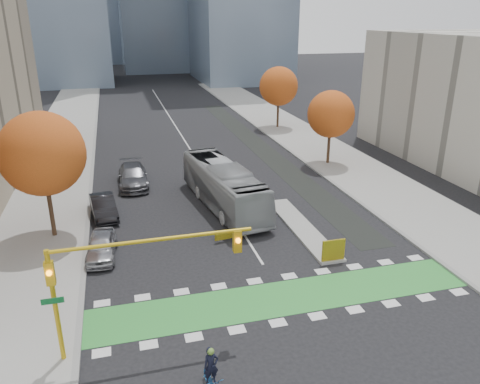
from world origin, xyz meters
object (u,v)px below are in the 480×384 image
parked_car_a (101,246)px  traffic_signal_west (119,268)px  tree_east_far (279,86)px  parked_car_c (133,176)px  hazard_board (333,250)px  tree_east_near (331,114)px  cyclist (211,378)px  bus (224,186)px  tree_west (42,154)px  parked_car_b (103,207)px

parked_car_a → traffic_signal_west: bearing=-78.8°
tree_east_far → parked_car_c: (-19.00, -17.34, -4.40)m
hazard_board → tree_east_near: (8.00, 17.80, 4.06)m
cyclist → bus: 18.67m
cyclist → parked_car_c: (-1.60, 24.48, 0.16)m
parked_car_a → parked_car_c: (2.50, 12.23, 0.14)m
hazard_board → tree_east_near: size_ratio=0.20×
tree_west → parked_car_a: bearing=-50.0°
hazard_board → parked_car_a: (-13.00, 4.23, -0.09)m
tree_west → tree_east_far: bearing=46.7°
parked_car_b → tree_east_near: bearing=12.4°
hazard_board → cyclist: 11.98m
tree_west → tree_east_near: (24.00, 10.00, -0.75)m
bus → parked_car_b: (-8.73, 0.37, -0.90)m
cyclist → traffic_signal_west: bearing=125.8°
parked_car_b → cyclist: bearing=-84.9°
tree_east_far → traffic_signal_west: size_ratio=0.90×
tree_east_near → bus: (-12.16, -7.79, -3.21)m
hazard_board → tree_west: size_ratio=0.17×
hazard_board → cyclist: (-8.90, -8.02, -0.11)m
tree_east_far → tree_east_near: bearing=-91.8°
traffic_signal_west → parked_car_a: (-1.07, 8.94, -3.33)m
cyclist → parked_car_c: cyclist is taller
hazard_board → bus: (-4.16, 10.01, 0.85)m
tree_west → tree_east_near: bearing=22.6°
tree_west → traffic_signal_west: size_ratio=0.96×
tree_east_near → parked_car_a: size_ratio=1.71×
hazard_board → parked_car_b: (-12.89, 10.38, -0.05)m
traffic_signal_west → parked_car_b: 15.48m
hazard_board → traffic_signal_west: traffic_signal_west is taller
cyclist → parked_car_c: bearing=87.0°
traffic_signal_west → cyclist: size_ratio=4.15×
tree_west → bus: bearing=10.6°
tree_west → parked_car_a: size_ratio=1.98×
traffic_signal_west → parked_car_b: traffic_signal_west is taller
tree_east_far → parked_car_c: bearing=-137.6°
cyclist → parked_car_b: size_ratio=0.45×
tree_east_near → tree_west: bearing=-157.4°
hazard_board → bus: bus is taller
cyclist → parked_car_a: bearing=101.8°
parked_car_a → parked_car_b: (0.11, 6.15, 0.04)m
cyclist → tree_east_far: bearing=60.7°
hazard_board → parked_car_b: bearing=141.2°
hazard_board → tree_west: (-16.00, 7.80, 4.82)m
tree_west → parked_car_b: 6.32m
traffic_signal_west → parked_car_a: traffic_signal_west is taller
parked_car_c → tree_east_near: bearing=4.4°
tree_east_far → parked_car_b: bearing=-132.4°
tree_east_far → parked_car_a: 36.84m
tree_west → parked_car_b: bearing=39.7°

